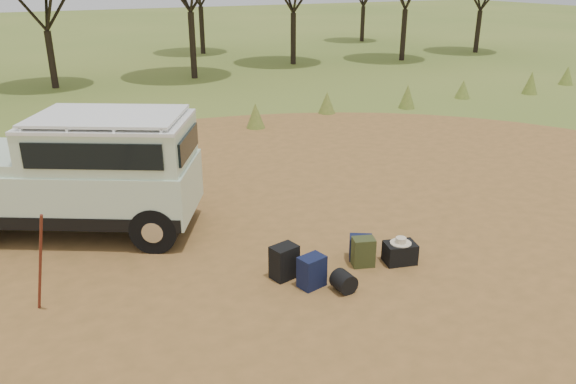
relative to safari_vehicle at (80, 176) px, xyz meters
name	(u,v)px	position (x,y,z in m)	size (l,w,h in m)	color
ground	(291,264)	(2.88, -2.97, -1.10)	(140.00, 140.00, 0.00)	#5A7329
dirt_clearing	(291,264)	(2.88, -2.97, -1.09)	(23.00, 23.00, 0.01)	#9B6632
grass_fringe	(163,124)	(3.00, 5.70, -0.69)	(36.60, 1.60, 0.90)	#5A7329
safari_vehicle	(80,176)	(0.00, 0.00, 0.00)	(4.94, 3.84, 2.27)	silver
walking_staff	(40,264)	(-0.93, -2.69, -0.28)	(0.04, 0.04, 1.69)	maroon
backpack_black	(284,262)	(2.59, -3.30, -0.82)	(0.41, 0.30, 0.56)	black
backpack_navy	(312,272)	(2.85, -3.74, -0.84)	(0.40, 0.29, 0.52)	#121938
backpack_olive	(363,252)	(3.95, -3.54, -0.85)	(0.36, 0.26, 0.50)	#3E4720
duffel_navy	(361,248)	(4.04, -3.33, -0.88)	(0.38, 0.29, 0.43)	#121938
hard_case	(400,253)	(4.56, -3.74, -0.91)	(0.52, 0.37, 0.37)	black
stuff_sack	(344,282)	(3.23, -4.08, -0.94)	(0.33, 0.33, 0.33)	black
safari_hat	(401,241)	(4.56, -3.74, -0.69)	(0.36, 0.36, 0.10)	beige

